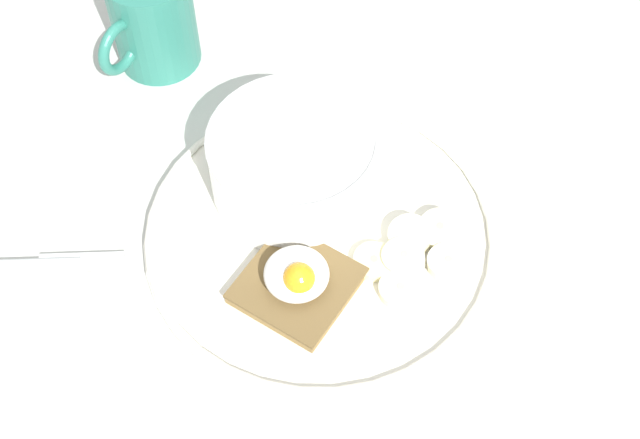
{
  "coord_description": "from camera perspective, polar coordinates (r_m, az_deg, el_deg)",
  "views": [
    {
      "loc": [
        4.56,
        -40.65,
        64.97
      ],
      "look_at": [
        0.0,
        0.0,
        5.0
      ],
      "focal_mm": 50.0,
      "sensor_mm": 36.0,
      "label": 1
    }
  ],
  "objects": [
    {
      "name": "banana_slice_outer",
      "position": [
        0.72,
        3.47,
        -2.72
      ],
      "size": [
        4.81,
        4.81,
        0.99
      ],
      "color": "beige",
      "rests_on": "plate"
    },
    {
      "name": "banana_slice_left",
      "position": [
        0.72,
        5.37,
        -2.51
      ],
      "size": [
        3.78,
        3.62,
        1.9
      ],
      "color": "#FAEFC3",
      "rests_on": "plate"
    },
    {
      "name": "banana_slice_front",
      "position": [
        0.74,
        7.65,
        -0.62
      ],
      "size": [
        4.94,
        4.97,
        1.74
      ],
      "color": "beige",
      "rests_on": "plate"
    },
    {
      "name": "banana_slice_right",
      "position": [
        0.71,
        5.15,
        -4.47
      ],
      "size": [
        3.62,
        3.58,
        1.1
      ],
      "color": "#EFE8BF",
      "rests_on": "plate"
    },
    {
      "name": "banana_slice_back",
      "position": [
        0.74,
        5.78,
        -0.78
      ],
      "size": [
        5.04,
        5.09,
        1.89
      ],
      "color": "#F2E9C2",
      "rests_on": "plate"
    },
    {
      "name": "poached_egg",
      "position": [
        0.69,
        -1.48,
        -3.57
      ],
      "size": [
        5.17,
        5.11,
        3.26
      ],
      "color": "white",
      "rests_on": "toast_slice"
    },
    {
      "name": "toast_slice",
      "position": [
        0.71,
        -1.49,
        -4.21
      ],
      "size": [
        11.22,
        11.22,
        1.18
      ],
      "color": "brown",
      "rests_on": "plate"
    },
    {
      "name": "ground_plane",
      "position": [
        0.76,
        0.0,
        -1.7
      ],
      "size": [
        120.0,
        120.0,
        2.0
      ],
      "primitive_type": "cube",
      "color": "beige",
      "rests_on": "ground"
    },
    {
      "name": "plate",
      "position": [
        0.74,
        0.0,
        -0.96
      ],
      "size": [
        29.33,
        29.33,
        1.6
      ],
      "color": "silver",
      "rests_on": "ground_plane"
    },
    {
      "name": "knife",
      "position": [
        0.77,
        -17.55,
        -2.67
      ],
      "size": [
        13.96,
        3.25,
        0.8
      ],
      "color": "silver",
      "rests_on": "ground_plane"
    },
    {
      "name": "oatmeal_bowl",
      "position": [
        0.74,
        -1.67,
        3.71
      ],
      "size": [
        14.37,
        14.37,
        6.79
      ],
      "color": "white",
      "rests_on": "plate"
    },
    {
      "name": "coffee_mug",
      "position": [
        0.86,
        -10.71,
        12.49
      ],
      "size": [
        7.86,
        11.08,
        9.94
      ],
      "color": "#2C7968",
      "rests_on": "ground_plane"
    },
    {
      "name": "banana_slice_inner",
      "position": [
        0.73,
        8.19,
        -2.75
      ],
      "size": [
        3.6,
        3.5,
        1.45
      ],
      "color": "#EDE6C6",
      "rests_on": "plate"
    }
  ]
}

